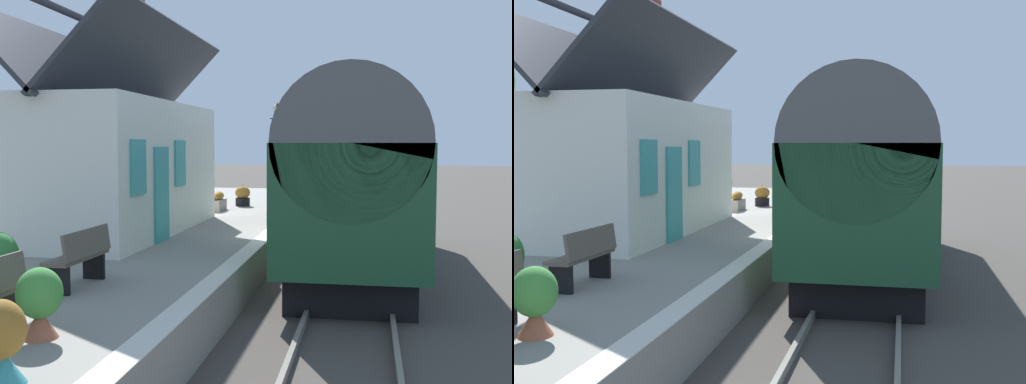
% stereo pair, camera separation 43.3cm
% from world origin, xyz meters
% --- Properties ---
extents(ground_plane, '(160.00, 160.00, 0.00)m').
position_xyz_m(ground_plane, '(0.00, 0.00, 0.00)').
color(ground_plane, '#423D38').
extents(platform, '(32.00, 6.21, 0.83)m').
position_xyz_m(platform, '(0.00, 4.10, 0.41)').
color(platform, gray).
rests_on(platform, ground).
extents(platform_edge_coping, '(32.00, 0.36, 0.02)m').
position_xyz_m(platform_edge_coping, '(0.00, 1.18, 0.84)').
color(platform_edge_coping, beige).
rests_on(platform_edge_coping, platform).
extents(rail_near, '(52.00, 0.08, 0.14)m').
position_xyz_m(rail_near, '(0.00, -1.62, 0.07)').
color(rail_near, gray).
rests_on(rail_near, ground).
extents(rail_far, '(52.00, 0.08, 0.14)m').
position_xyz_m(rail_far, '(0.00, -0.18, 0.07)').
color(rail_far, gray).
rests_on(rail_far, ground).
extents(train, '(10.68, 2.73, 4.32)m').
position_xyz_m(train, '(0.67, -0.90, 2.22)').
color(train, black).
rests_on(train, ground).
extents(station_building, '(7.76, 3.54, 6.32)m').
position_xyz_m(station_building, '(-0.22, 4.98, 2.57)').
color(station_building, white).
rests_on(station_building, platform).
extents(bench_near_building, '(1.41, 0.47, 0.88)m').
position_xyz_m(bench_near_building, '(-6.02, 3.06, 1.30)').
color(bench_near_building, brown).
rests_on(bench_near_building, platform).
extents(planter_bench_left, '(0.48, 0.48, 0.82)m').
position_xyz_m(planter_bench_left, '(10.94, 5.63, 1.25)').
color(planter_bench_left, gray).
rests_on(planter_bench_left, platform).
extents(planter_edge_far, '(0.47, 0.47, 0.77)m').
position_xyz_m(planter_edge_far, '(-9.79, 2.00, 1.20)').
color(planter_edge_far, teal).
rests_on(planter_edge_far, platform).
extents(planter_corner_building, '(1.03, 0.32, 0.62)m').
position_xyz_m(planter_corner_building, '(5.16, 3.64, 1.13)').
color(planter_corner_building, gray).
rests_on(planter_corner_building, platform).
extents(planter_edge_near, '(0.51, 0.51, 0.79)m').
position_xyz_m(planter_edge_near, '(-8.47, 2.36, 1.24)').
color(planter_edge_near, '#9E5138').
rests_on(planter_edge_near, platform).
extents(planter_by_door, '(0.52, 0.52, 0.76)m').
position_xyz_m(planter_by_door, '(6.81, 3.17, 1.18)').
color(planter_by_door, black).
rests_on(planter_by_door, platform).
extents(lamp_post_platform, '(0.32, 0.50, 3.69)m').
position_xyz_m(lamp_post_platform, '(8.11, 2.15, 3.40)').
color(lamp_post_platform, black).
rests_on(lamp_post_platform, platform).
extents(station_sign_board, '(0.96, 0.06, 1.57)m').
position_xyz_m(station_sign_board, '(5.89, 1.61, 2.01)').
color(station_sign_board, black).
rests_on(station_sign_board, platform).
extents(tree_distant, '(2.80, 2.67, 5.16)m').
position_xyz_m(tree_distant, '(10.06, 10.09, 3.68)').
color(tree_distant, '#4C3828').
rests_on(tree_distant, ground).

